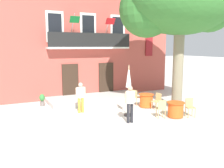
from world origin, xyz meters
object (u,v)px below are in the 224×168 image
at_px(cafe_chair_middle_0, 136,96).
at_px(pedestrian_mid_plaza, 130,102).
at_px(pedestrian_near_entrance, 81,96).
at_px(cafe_table_near_tree, 176,109).
at_px(cafe_chair_near_tree_0, 190,106).
at_px(ground_planter_left, 42,99).
at_px(cafe_table_middle, 146,100).
at_px(cafe_chair_middle_1, 157,100).
at_px(plane_tree, 179,4).
at_px(cafe_umbrella, 129,83).
at_px(cafe_chair_near_tree_1, 161,108).

distance_m(cafe_chair_middle_0, pedestrian_mid_plaza, 3.48).
bearing_deg(pedestrian_near_entrance, cafe_table_near_tree, -36.36).
distance_m(cafe_chair_near_tree_0, ground_planter_left, 8.19).
relative_size(cafe_table_middle, ground_planter_left, 1.21).
relative_size(cafe_chair_middle_0, pedestrian_mid_plaza, 0.54).
bearing_deg(ground_planter_left, cafe_chair_middle_1, -33.11).
distance_m(plane_tree, cafe_chair_middle_0, 5.59).
distance_m(cafe_table_middle, ground_planter_left, 6.02).
relative_size(cafe_table_near_tree, cafe_umbrella, 0.34).
height_order(cafe_chair_near_tree_1, pedestrian_mid_plaza, pedestrian_mid_plaza).
distance_m(cafe_chair_near_tree_1, cafe_umbrella, 1.98).
relative_size(cafe_chair_near_tree_1, pedestrian_mid_plaza, 0.54).
distance_m(cafe_table_middle, pedestrian_near_entrance, 3.80).
xyz_separation_m(cafe_table_near_tree, pedestrian_near_entrance, (-3.88, 2.85, 0.50)).
xyz_separation_m(cafe_umbrella, ground_planter_left, (-3.49, 3.95, -1.27)).
height_order(cafe_table_middle, cafe_umbrella, cafe_umbrella).
relative_size(cafe_chair_middle_0, cafe_umbrella, 0.36).
height_order(cafe_chair_near_tree_1, cafe_chair_middle_0, same).
distance_m(ground_planter_left, pedestrian_near_entrance, 2.86).
xyz_separation_m(plane_tree, cafe_chair_middle_0, (-1.50, 1.68, -5.12)).
distance_m(plane_tree, cafe_chair_middle_1, 5.22).
height_order(cafe_table_near_tree, pedestrian_near_entrance, pedestrian_near_entrance).
height_order(plane_tree, cafe_chair_near_tree_0, plane_tree).
bearing_deg(cafe_chair_middle_1, pedestrian_mid_plaza, -151.73).
relative_size(cafe_chair_middle_1, pedestrian_near_entrance, 0.57).
xyz_separation_m(cafe_table_near_tree, cafe_chair_middle_1, (0.09, 1.61, 0.14)).
relative_size(plane_tree, cafe_chair_near_tree_1, 8.29).
height_order(cafe_table_middle, cafe_chair_middle_1, cafe_chair_middle_1).
distance_m(cafe_chair_middle_1, ground_planter_left, 6.59).
bearing_deg(cafe_chair_middle_1, cafe_chair_near_tree_0, -70.43).
height_order(cafe_chair_near_tree_1, pedestrian_near_entrance, pedestrian_near_entrance).
bearing_deg(cafe_table_near_tree, pedestrian_mid_plaza, 174.10).
xyz_separation_m(cafe_table_middle, pedestrian_mid_plaza, (-2.29, -2.07, 0.57)).
distance_m(plane_tree, ground_planter_left, 9.22).
distance_m(cafe_table_near_tree, pedestrian_mid_plaza, 2.51).
bearing_deg(cafe_table_middle, ground_planter_left, 151.40).
height_order(cafe_table_middle, ground_planter_left, cafe_table_middle).
bearing_deg(cafe_chair_near_tree_0, cafe_umbrella, 151.51).
distance_m(plane_tree, cafe_chair_near_tree_0, 5.36).
bearing_deg(cafe_table_middle, pedestrian_near_entrance, 171.93).
bearing_deg(cafe_chair_middle_0, cafe_umbrella, -130.78).
distance_m(cafe_table_middle, pedestrian_mid_plaza, 3.14).
bearing_deg(cafe_umbrella, plane_tree, 2.00).
bearing_deg(cafe_chair_near_tree_1, cafe_chair_middle_1, 60.21).
relative_size(cafe_table_near_tree, cafe_chair_middle_1, 0.95).
height_order(pedestrian_near_entrance, pedestrian_mid_plaza, pedestrian_mid_plaza).
distance_m(cafe_table_near_tree, cafe_chair_middle_1, 1.62).
xyz_separation_m(cafe_chair_near_tree_0, cafe_table_middle, (-0.87, 2.52, -0.14)).
bearing_deg(pedestrian_mid_plaza, pedestrian_near_entrance, 119.00).
relative_size(plane_tree, cafe_chair_middle_1, 8.29).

